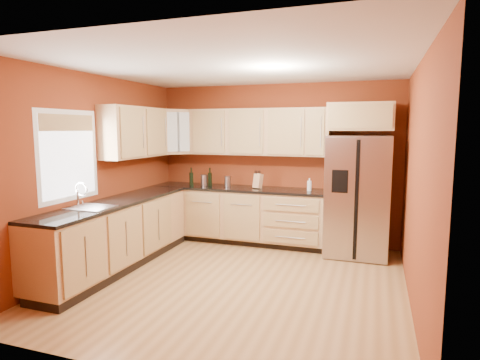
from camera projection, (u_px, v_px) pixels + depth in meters
The scene contains 23 objects.
floor at pixel (235, 282), 4.94m from camera, with size 4.00×4.00×0.00m, color olive.
ceiling at pixel (234, 66), 4.61m from camera, with size 4.00×4.00×0.00m, color silver.
wall_back at pixel (275, 164), 6.65m from camera, with size 4.00×0.04×2.60m, color maroon.
wall_front at pixel (142, 209), 2.90m from camera, with size 4.00×0.04×2.60m, color maroon.
wall_left at pixel (95, 172), 5.42m from camera, with size 0.04×4.00×2.60m, color maroon.
wall_right at pixel (417, 185), 4.14m from camera, with size 0.04×4.00×2.60m, color maroon.
base_cabinets_back at pixel (238, 216), 6.66m from camera, with size 2.90×0.60×0.88m, color #A97752.
base_cabinets_left at pixel (117, 236), 5.43m from camera, with size 0.60×2.80×0.88m, color #A97752.
countertop_back at pixel (238, 189), 6.59m from camera, with size 2.90×0.62×0.04m, color black.
countertop_left at pixel (116, 202), 5.37m from camera, with size 0.62×2.80×0.04m, color black.
upper_cabinets_back at pixel (258, 132), 6.51m from camera, with size 2.30×0.33×0.75m, color #A97752.
upper_cabinets_left at pixel (135, 132), 5.98m from camera, with size 0.33×1.35×0.75m, color #A97752.
corner_upper_cabinet at pixel (175, 132), 6.81m from camera, with size 0.62×0.33×0.75m, color #A97752.
over_fridge_cabinet at pixel (361, 117), 5.84m from camera, with size 0.92×0.60×0.40m, color #A97752.
refrigerator at pixel (357, 196), 5.92m from camera, with size 0.90×0.75×1.78m, color #B0B1B5.
window at pixel (69, 156), 4.91m from camera, with size 0.03×0.90×1.00m, color white.
sink_faucet at pixel (90, 196), 4.88m from camera, with size 0.50×0.42×0.30m, color silver, non-canonical shape.
canister_left at pixel (204, 180), 6.77m from camera, with size 0.11×0.11×0.18m, color #B0B1B5.
canister_right at pixel (228, 181), 6.69m from camera, with size 0.10×0.10×0.17m, color #B0B1B5.
wine_bottle_a at pixel (191, 177), 6.77m from camera, with size 0.07×0.07×0.31m, color black, non-canonical shape.
wine_bottle_b at pixel (210, 177), 6.77m from camera, with size 0.07×0.07×0.30m, color black, non-canonical shape.
knife_block at pixel (258, 181), 6.49m from camera, with size 0.12×0.11×0.24m, color tan.
soap_dispenser at pixel (309, 185), 6.20m from camera, with size 0.07×0.07×0.20m, color white.
Camera 1 is at (1.59, -4.47, 1.88)m, focal length 30.00 mm.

